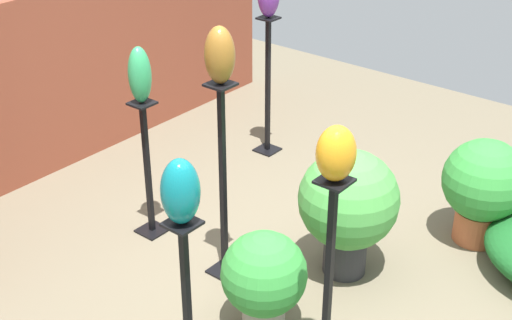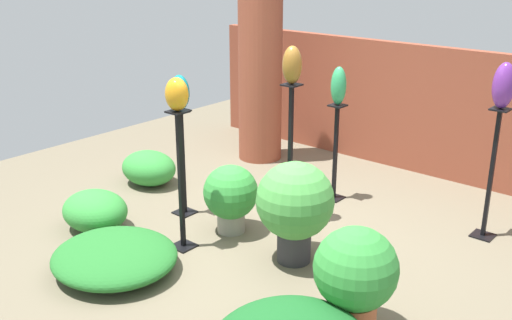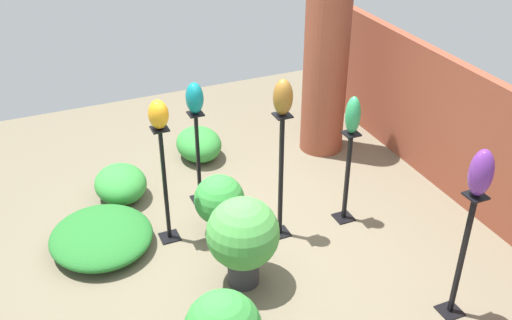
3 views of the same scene
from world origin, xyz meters
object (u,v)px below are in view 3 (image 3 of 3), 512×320
(pedestal_teal, at_px, (198,162))
(art_vase_amber, at_px, (158,114))
(pedestal_bronze, at_px, (281,182))
(pedestal_jade, at_px, (347,181))
(art_vase_violet, at_px, (481,173))
(potted_plant_mid_left, at_px, (219,202))
(pedestal_violet, at_px, (461,262))
(art_vase_teal, at_px, (195,98))
(art_vase_bronze, at_px, (283,97))
(art_vase_jade, at_px, (353,115))
(pedestal_amber, at_px, (165,190))
(brick_pillar, at_px, (327,48))
(potted_plant_walkway_edge, at_px, (243,236))

(pedestal_teal, relative_size, art_vase_amber, 3.83)
(pedestal_bronze, height_order, pedestal_jade, pedestal_bronze)
(pedestal_teal, xyz_separation_m, art_vase_violet, (2.56, 1.48, 0.96))
(pedestal_bronze, bearing_deg, potted_plant_mid_left, -116.23)
(pedestal_violet, xyz_separation_m, art_vase_teal, (-2.56, -1.48, 0.70))
(pedestal_bronze, relative_size, art_vase_bronze, 3.92)
(art_vase_jade, bearing_deg, art_vase_violet, 5.47)
(art_vase_teal, relative_size, art_vase_amber, 1.21)
(pedestal_teal, relative_size, art_vase_violet, 2.68)
(pedestal_jade, relative_size, pedestal_teal, 0.96)
(art_vase_jade, height_order, potted_plant_mid_left, art_vase_jade)
(pedestal_bronze, relative_size, pedestal_amber, 1.08)
(brick_pillar, bearing_deg, pedestal_amber, -65.63)
(art_vase_bronze, xyz_separation_m, art_vase_teal, (-0.93, -0.57, -0.30))
(pedestal_teal, xyz_separation_m, art_vase_amber, (0.54, -0.52, 0.94))
(brick_pillar, height_order, art_vase_bronze, brick_pillar)
(art_vase_jade, relative_size, potted_plant_mid_left, 0.60)
(pedestal_amber, height_order, art_vase_bronze, art_vase_bronze)
(pedestal_bronze, height_order, potted_plant_mid_left, pedestal_bronze)
(potted_plant_mid_left, bearing_deg, art_vase_violet, 37.73)
(art_vase_bronze, bearing_deg, pedestal_violet, 29.27)
(art_vase_bronze, height_order, potted_plant_mid_left, art_vase_bronze)
(brick_pillar, height_order, pedestal_bronze, brick_pillar)
(pedestal_amber, bearing_deg, art_vase_amber, 63.43)
(art_vase_teal, height_order, art_vase_amber, art_vase_amber)
(art_vase_jade, xyz_separation_m, art_vase_violet, (1.60, 0.15, 0.21))
(pedestal_bronze, bearing_deg, pedestal_violet, 29.27)
(pedestal_amber, bearing_deg, art_vase_violet, 44.70)
(pedestal_jade, height_order, art_vase_jade, art_vase_jade)
(pedestal_bronze, xyz_separation_m, pedestal_amber, (-0.39, -1.09, -0.05))
(pedestal_amber, bearing_deg, pedestal_teal, 135.90)
(art_vase_bronze, distance_m, potted_plant_walkway_edge, 1.33)
(pedestal_violet, relative_size, potted_plant_mid_left, 1.87)
(pedestal_bronze, xyz_separation_m, art_vase_jade, (0.03, 0.76, 0.61))
(art_vase_jade, distance_m, art_vase_teal, 1.64)
(pedestal_jade, relative_size, art_vase_teal, 3.04)
(pedestal_amber, relative_size, art_vase_violet, 3.14)
(brick_pillar, height_order, potted_plant_mid_left, brick_pillar)
(pedestal_teal, bearing_deg, potted_plant_walkway_edge, -2.51)
(pedestal_violet, distance_m, art_vase_jade, 1.75)
(art_vase_teal, bearing_deg, art_vase_bronze, 31.35)
(brick_pillar, xyz_separation_m, potted_plant_mid_left, (1.19, -1.86, -0.99))
(art_vase_jade, bearing_deg, art_vase_amber, -102.90)
(art_vase_amber, bearing_deg, brick_pillar, 114.37)
(pedestal_jade, xyz_separation_m, potted_plant_walkway_edge, (0.50, -1.39, 0.06))
(pedestal_amber, distance_m, potted_plant_walkway_edge, 1.03)
(art_vase_amber, distance_m, potted_plant_walkway_edge, 1.37)
(brick_pillar, distance_m, pedestal_violet, 3.23)
(brick_pillar, distance_m, pedestal_teal, 2.13)
(pedestal_amber, height_order, pedestal_violet, pedestal_amber)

